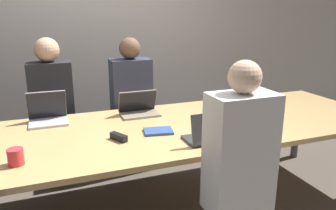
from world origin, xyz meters
The scene contains 12 objects.
curtain_wall centered at (0.00, 1.69, 1.40)m, with size 12.00×0.06×2.80m.
conference_table centered at (0.00, 0.00, 0.70)m, with size 4.53×1.24×0.75m.
laptop_far_center centered at (0.19, 0.39, 0.81)m, with size 0.35×0.22×0.22m.
person_far_center centered at (0.23, 0.81, 0.69)m, with size 0.40×0.24×1.41m.
cup_near_left centered at (-0.79, -0.33, 0.80)m, with size 0.10×0.10×0.10m.
laptop_near_midright centered at (0.48, -0.42, 0.82)m, with size 0.32×0.23×0.23m.
person_near_midright centered at (0.48, -0.82, 0.67)m, with size 0.40×0.24×1.39m.
cup_near_midright centered at (0.74, -0.39, 0.80)m, with size 0.09×0.09×0.09m.
laptop_far_midleft centered at (-0.59, 0.46, 0.82)m, with size 0.32×0.26×0.26m.
person_far_midleft centered at (-0.54, 0.89, 0.70)m, with size 0.40×0.24×1.43m.
stapler centered at (-0.12, -0.16, 0.77)m, with size 0.11×0.15×0.05m.
notebook centered at (0.20, -0.11, 0.76)m, with size 0.24×0.19×0.02m.
Camera 1 is at (-0.57, -2.37, 1.65)m, focal length 35.00 mm.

